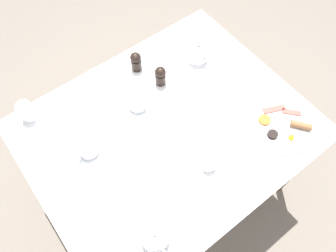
{
  "coord_description": "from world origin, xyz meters",
  "views": [
    {
      "loc": [
        -0.57,
        0.43,
        2.07
      ],
      "look_at": [
        0.0,
        0.0,
        0.8
      ],
      "focal_mm": 35.0,
      "sensor_mm": 36.0,
      "label": 1
    }
  ],
  "objects_px": {
    "breakfast_plate": "(283,125)",
    "spoon_for_tea": "(96,96)",
    "teacup_with_saucer_right": "(89,150)",
    "fork_by_plate": "(150,162)",
    "water_glass_tall": "(27,111)",
    "creamer_jug": "(209,164)",
    "salt_grinder": "(136,61)",
    "knife_by_plate": "(109,196)",
    "napkin_folded": "(206,112)",
    "teapot_near": "(198,52)",
    "teapot_far": "(155,238)",
    "teacup_with_saucer_left": "(138,104)",
    "pepper_grinder": "(160,76)"
  },
  "relations": [
    {
      "from": "breakfast_plate",
      "to": "teacup_with_saucer_right",
      "type": "bearing_deg",
      "value": 61.58
    },
    {
      "from": "creamer_jug",
      "to": "pepper_grinder",
      "type": "bearing_deg",
      "value": -12.17
    },
    {
      "from": "pepper_grinder",
      "to": "spoon_for_tea",
      "type": "relative_size",
      "value": 0.77
    },
    {
      "from": "breakfast_plate",
      "to": "teacup_with_saucer_right",
      "type": "relative_size",
      "value": 2.13
    },
    {
      "from": "pepper_grinder",
      "to": "salt_grinder",
      "type": "distance_m",
      "value": 0.15
    },
    {
      "from": "napkin_folded",
      "to": "knife_by_plate",
      "type": "height_order",
      "value": "napkin_folded"
    },
    {
      "from": "spoon_for_tea",
      "to": "breakfast_plate",
      "type": "bearing_deg",
      "value": -137.7
    },
    {
      "from": "breakfast_plate",
      "to": "water_glass_tall",
      "type": "xyz_separation_m",
      "value": [
        0.73,
        0.89,
        0.04
      ]
    },
    {
      "from": "creamer_jug",
      "to": "salt_grinder",
      "type": "relative_size",
      "value": 0.73
    },
    {
      "from": "teapot_near",
      "to": "napkin_folded",
      "type": "xyz_separation_m",
      "value": [
        -0.28,
        0.18,
        -0.04
      ]
    },
    {
      "from": "teapot_near",
      "to": "pepper_grinder",
      "type": "bearing_deg",
      "value": -86.92
    },
    {
      "from": "teapot_far",
      "to": "teacup_with_saucer_right",
      "type": "xyz_separation_m",
      "value": [
        0.47,
        0.01,
        -0.02
      ]
    },
    {
      "from": "breakfast_plate",
      "to": "spoon_for_tea",
      "type": "distance_m",
      "value": 0.88
    },
    {
      "from": "salt_grinder",
      "to": "napkin_folded",
      "type": "bearing_deg",
      "value": -165.3
    },
    {
      "from": "creamer_jug",
      "to": "fork_by_plate",
      "type": "bearing_deg",
      "value": 47.92
    },
    {
      "from": "breakfast_plate",
      "to": "fork_by_plate",
      "type": "distance_m",
      "value": 0.62
    },
    {
      "from": "teacup_with_saucer_left",
      "to": "fork_by_plate",
      "type": "distance_m",
      "value": 0.29
    },
    {
      "from": "breakfast_plate",
      "to": "teapot_far",
      "type": "height_order",
      "value": "teapot_far"
    },
    {
      "from": "teacup_with_saucer_left",
      "to": "fork_by_plate",
      "type": "bearing_deg",
      "value": 155.36
    },
    {
      "from": "teapot_far",
      "to": "teacup_with_saucer_left",
      "type": "bearing_deg",
      "value": -23.45
    },
    {
      "from": "teapot_far",
      "to": "salt_grinder",
      "type": "xyz_separation_m",
      "value": [
        0.73,
        -0.41,
        0.01
      ]
    },
    {
      "from": "napkin_folded",
      "to": "pepper_grinder",
      "type": "bearing_deg",
      "value": 13.64
    },
    {
      "from": "teacup_with_saucer_left",
      "to": "salt_grinder",
      "type": "distance_m",
      "value": 0.23
    },
    {
      "from": "pepper_grinder",
      "to": "napkin_folded",
      "type": "relative_size",
      "value": 0.51
    },
    {
      "from": "teacup_with_saucer_right",
      "to": "creamer_jug",
      "type": "bearing_deg",
      "value": -134.66
    },
    {
      "from": "salt_grinder",
      "to": "spoon_for_tea",
      "type": "xyz_separation_m",
      "value": [
        -0.02,
        0.25,
        -0.05
      ]
    },
    {
      "from": "breakfast_plate",
      "to": "spoon_for_tea",
      "type": "relative_size",
      "value": 2.15
    },
    {
      "from": "creamer_jug",
      "to": "knife_by_plate",
      "type": "height_order",
      "value": "creamer_jug"
    },
    {
      "from": "fork_by_plate",
      "to": "water_glass_tall",
      "type": "bearing_deg",
      "value": 30.9
    },
    {
      "from": "teacup_with_saucer_right",
      "to": "fork_by_plate",
      "type": "height_order",
      "value": "teacup_with_saucer_right"
    },
    {
      "from": "breakfast_plate",
      "to": "fork_by_plate",
      "type": "bearing_deg",
      "value": 69.39
    },
    {
      "from": "spoon_for_tea",
      "to": "fork_by_plate",
      "type": "bearing_deg",
      "value": -179.1
    },
    {
      "from": "teacup_with_saucer_right",
      "to": "knife_by_plate",
      "type": "height_order",
      "value": "teacup_with_saucer_right"
    },
    {
      "from": "knife_by_plate",
      "to": "napkin_folded",
      "type": "bearing_deg",
      "value": -83.5
    },
    {
      "from": "teapot_near",
      "to": "breakfast_plate",
      "type": "bearing_deg",
      "value": 6.24
    },
    {
      "from": "spoon_for_tea",
      "to": "knife_by_plate",
      "type": "bearing_deg",
      "value": 154.94
    },
    {
      "from": "creamer_jug",
      "to": "water_glass_tall",
      "type": "bearing_deg",
      "value": 35.88
    },
    {
      "from": "napkin_folded",
      "to": "spoon_for_tea",
      "type": "bearing_deg",
      "value": 42.85
    },
    {
      "from": "teacup_with_saucer_right",
      "to": "spoon_for_tea",
      "type": "bearing_deg",
      "value": -36.41
    },
    {
      "from": "teacup_with_saucer_left",
      "to": "knife_by_plate",
      "type": "height_order",
      "value": "teacup_with_saucer_left"
    },
    {
      "from": "napkin_folded",
      "to": "fork_by_plate",
      "type": "bearing_deg",
      "value": 96.81
    },
    {
      "from": "knife_by_plate",
      "to": "breakfast_plate",
      "type": "bearing_deg",
      "value": -103.78
    },
    {
      "from": "teapot_near",
      "to": "teacup_with_saucer_right",
      "type": "xyz_separation_m",
      "value": [
        -0.13,
        0.71,
        -0.02
      ]
    },
    {
      "from": "teapot_far",
      "to": "fork_by_plate",
      "type": "height_order",
      "value": "teapot_far"
    },
    {
      "from": "napkin_folded",
      "to": "creamer_jug",
      "type": "bearing_deg",
      "value": 141.39
    },
    {
      "from": "teapot_near",
      "to": "teapot_far",
      "type": "xyz_separation_m",
      "value": [
        -0.59,
        0.7,
        0.0
      ]
    },
    {
      "from": "breakfast_plate",
      "to": "creamer_jug",
      "type": "bearing_deg",
      "value": 82.53
    },
    {
      "from": "creamer_jug",
      "to": "fork_by_plate",
      "type": "relative_size",
      "value": 0.46
    },
    {
      "from": "teacup_with_saucer_right",
      "to": "breakfast_plate",
      "type": "bearing_deg",
      "value": -118.42
    },
    {
      "from": "teapot_near",
      "to": "salt_grinder",
      "type": "relative_size",
      "value": 1.69
    }
  ]
}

